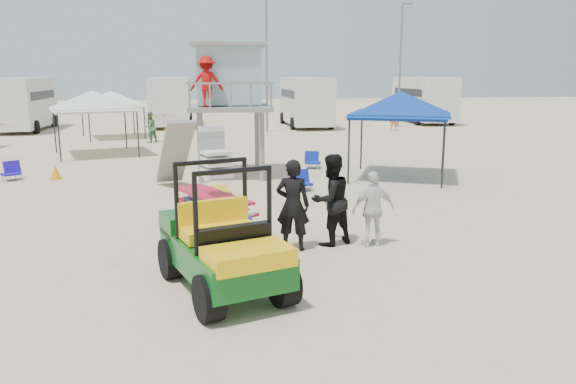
{
  "coord_description": "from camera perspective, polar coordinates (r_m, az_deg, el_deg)",
  "views": [
    {
      "loc": [
        -1.17,
        -7.54,
        3.58
      ],
      "look_at": [
        0.5,
        3.0,
        1.3
      ],
      "focal_mm": 35.0,
      "sensor_mm": 36.0,
      "label": 1
    }
  ],
  "objects": [
    {
      "name": "ground",
      "position": [
        8.43,
        -0.16,
        -13.07
      ],
      "size": [
        140.0,
        140.0,
        0.0
      ],
      "primitive_type": "plane",
      "color": "beige",
      "rests_on": "ground"
    },
    {
      "name": "utility_cart",
      "position": [
        9.26,
        -6.77,
        -4.32
      ],
      "size": [
        2.18,
        3.07,
        2.11
      ],
      "color": "#0D5419",
      "rests_on": "ground"
    },
    {
      "name": "surf_trailer",
      "position": [
        11.53,
        -7.2,
        -1.4
      ],
      "size": [
        1.87,
        2.6,
        2.24
      ],
      "color": "black",
      "rests_on": "ground"
    },
    {
      "name": "man_left",
      "position": [
        11.38,
        0.49,
        -1.34
      ],
      "size": [
        0.79,
        0.64,
        1.89
      ],
      "primitive_type": "imported",
      "rotation": [
        0.0,
        0.0,
        2.83
      ],
      "color": "black",
      "rests_on": "ground"
    },
    {
      "name": "man_mid",
      "position": [
        11.78,
        4.37,
        -0.8
      ],
      "size": [
        1.16,
        1.06,
        1.93
      ],
      "primitive_type": "imported",
      "rotation": [
        0.0,
        0.0,
        3.58
      ],
      "color": "black",
      "rests_on": "ground"
    },
    {
      "name": "man_right",
      "position": [
        11.81,
        8.66,
        -1.73
      ],
      "size": [
        0.97,
        0.49,
        1.59
      ],
      "primitive_type": "imported",
      "rotation": [
        0.0,
        0.0,
        3.26
      ],
      "color": "white",
      "rests_on": "ground"
    },
    {
      "name": "lifeguard_tower",
      "position": [
        19.65,
        -6.3,
        11.21
      ],
      "size": [
        2.84,
        2.84,
        4.45
      ],
      "color": "gray",
      "rests_on": "ground"
    },
    {
      "name": "canopy_blue",
      "position": [
        19.53,
        11.38,
        9.6
      ],
      "size": [
        4.14,
        4.14,
        3.37
      ],
      "color": "black",
      "rests_on": "ground"
    },
    {
      "name": "canopy_white_a",
      "position": [
        26.1,
        -19.26,
        9.39
      ],
      "size": [
        4.08,
        4.08,
        3.22
      ],
      "color": "black",
      "rests_on": "ground"
    },
    {
      "name": "canopy_white_c",
      "position": [
        32.85,
        -17.54,
        9.53
      ],
      "size": [
        3.8,
        3.8,
        3.0
      ],
      "color": "black",
      "rests_on": "ground"
    },
    {
      "name": "umbrella_b",
      "position": [
        26.98,
        -12.36,
        6.04
      ],
      "size": [
        2.76,
        2.76,
        1.77
      ],
      "primitive_type": "imported",
      "rotation": [
        0.0,
        0.0,
        0.74
      ],
      "color": "#F4AC15",
      "rests_on": "ground"
    },
    {
      "name": "cone_near",
      "position": [
        20.72,
        -22.54,
        1.88
      ],
      "size": [
        0.34,
        0.34,
        0.5
      ],
      "primitive_type": "cone",
      "color": "orange",
      "rests_on": "ground"
    },
    {
      "name": "beach_chair_a",
      "position": [
        21.25,
        -26.28,
        1.95
      ],
      "size": [
        0.73,
        0.83,
        0.64
      ],
      "color": "#200FAB",
      "rests_on": "ground"
    },
    {
      "name": "beach_chair_b",
      "position": [
        17.34,
        1.37,
        1.19
      ],
      "size": [
        0.66,
        0.71,
        0.64
      ],
      "color": "#0E209E",
      "rests_on": "ground"
    },
    {
      "name": "beach_chair_c",
      "position": [
        21.44,
        2.48,
        3.27
      ],
      "size": [
        0.68,
        0.75,
        0.64
      ],
      "color": "#0D2794",
      "rests_on": "ground"
    },
    {
      "name": "rv_far_left",
      "position": [
        39.11,
        -25.37,
        8.29
      ],
      "size": [
        2.64,
        6.8,
        3.25
      ],
      "color": "silver",
      "rests_on": "ground"
    },
    {
      "name": "rv_mid_left",
      "position": [
        39.12,
        -11.85,
        9.19
      ],
      "size": [
        2.65,
        6.5,
        3.25
      ],
      "color": "silver",
      "rests_on": "ground"
    },
    {
      "name": "rv_mid_right",
      "position": [
        38.26,
        1.81,
        9.37
      ],
      "size": [
        2.64,
        7.0,
        3.25
      ],
      "color": "silver",
      "rests_on": "ground"
    },
    {
      "name": "rv_far_right",
      "position": [
        42.29,
        13.65,
        9.3
      ],
      "size": [
        2.64,
        6.6,
        3.25
      ],
      "color": "silver",
      "rests_on": "ground"
    },
    {
      "name": "light_pole_left",
      "position": [
        34.8,
        -2.19,
        12.73
      ],
      "size": [
        0.14,
        0.14,
        8.0
      ],
      "primitive_type": "cylinder",
      "color": "slate",
      "rests_on": "ground"
    },
    {
      "name": "light_pole_right",
      "position": [
        38.38,
        11.32,
        12.45
      ],
      "size": [
        0.14,
        0.14,
        8.0
      ],
      "primitive_type": "cylinder",
      "color": "slate",
      "rests_on": "ground"
    },
    {
      "name": "distant_beachgoers",
      "position": [
        26.66,
        -17.52,
        5.67
      ],
      "size": [
        21.69,
        12.4,
        1.84
      ],
      "color": "teal",
      "rests_on": "ground"
    }
  ]
}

